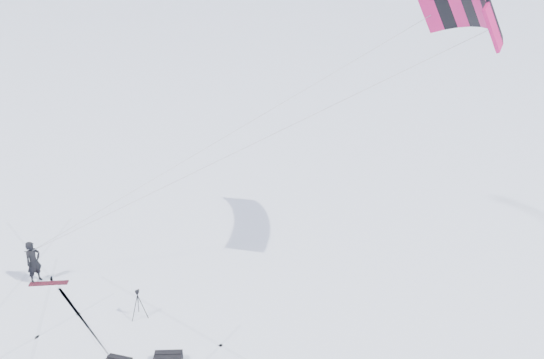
% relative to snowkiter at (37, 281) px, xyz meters
% --- Properties ---
extents(ground, '(1800.00, 1800.00, 0.00)m').
position_rel_snowkiter_xyz_m(ground, '(3.16, -3.01, 0.00)').
color(ground, white).
extents(horizon_hills, '(704.84, 706.81, 9.62)m').
position_rel_snowkiter_xyz_m(horizon_hills, '(3.16, -3.01, 4.11)').
color(horizon_hills, '#181F2F').
rests_on(horizon_hills, ground).
extents(snow_tracks, '(17.62, 14.39, 0.01)m').
position_rel_snowkiter_xyz_m(snow_tracks, '(2.74, -3.65, 0.00)').
color(snow_tracks, silver).
rests_on(snow_tracks, ground).
extents(snowkiter, '(0.63, 0.75, 1.75)m').
position_rel_snowkiter_xyz_m(snowkiter, '(0.00, 0.00, 0.00)').
color(snowkiter, black).
rests_on(snowkiter, ground).
extents(snowboard, '(1.52, 0.63, 0.04)m').
position_rel_snowkiter_xyz_m(snowboard, '(0.58, -0.13, 0.02)').
color(snowboard, maroon).
rests_on(snowboard, ground).
extents(tripod, '(0.53, 0.60, 1.13)m').
position_rel_snowkiter_xyz_m(tripod, '(4.98, -1.66, 0.73)').
color(tripod, black).
rests_on(tripod, ground).
extents(gear_bag_a, '(0.94, 0.57, 0.39)m').
position_rel_snowkiter_xyz_m(gear_bag_a, '(6.78, -3.80, 0.17)').
color(gear_bag_a, black).
rests_on(gear_bag_a, ground).
extents(power_kite, '(17.34, 6.84, 9.68)m').
position_rel_snowkiter_xyz_m(power_kite, '(16.10, 4.02, 10.11)').
color(power_kite, '#B61152').
rests_on(power_kite, ground).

